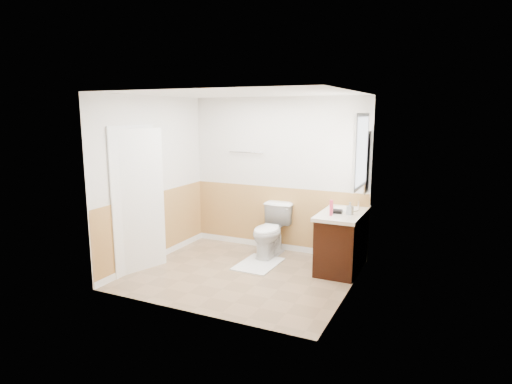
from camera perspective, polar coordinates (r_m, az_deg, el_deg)
The scene contains 32 objects.
floor at distance 6.22m, azimuth -1.84°, elevation -10.79°, with size 3.00×3.00×0.00m, color #8C7051.
ceiling at distance 5.80m, azimuth -1.99°, elevation 12.90°, with size 3.00×3.00×0.00m, color white.
wall_back at distance 7.05m, azimuth 2.88°, elevation 2.28°, with size 3.00×3.00×0.00m, color silver.
wall_front at distance 4.78m, azimuth -9.00°, elevation -1.81°, with size 3.00×3.00×0.00m, color silver.
wall_left at distance 6.69m, azimuth -13.46°, elevation 1.55°, with size 3.00×3.00×0.00m, color silver.
wall_right at distance 5.38m, azimuth 12.48°, elevation -0.55°, with size 3.00×3.00×0.00m, color silver.
wainscot_back at distance 7.18m, azimuth 2.79°, elevation -3.67°, with size 3.00×3.00×0.00m, color tan.
wainscot_front at distance 5.00m, azimuth -8.67°, elevation -10.21°, with size 3.00×3.00×0.00m, color tan.
wainscot_left at distance 6.83m, azimuth -13.11°, elevation -4.68°, with size 2.60×2.60×0.00m, color tan.
wainscot_right at distance 5.57m, azimuth 12.05°, elevation -8.13°, with size 2.60×2.60×0.00m, color tan.
toilet at distance 6.84m, azimuth 1.92°, elevation -5.15°, with size 0.46×0.81×0.82m, color white.
bath_mat at distance 6.57m, azimuth 0.33°, elevation -9.49°, with size 0.55×0.80×0.02m, color white.
vanity_cabinet at distance 6.44m, azimuth 11.35°, elevation -6.47°, with size 0.55×1.10×0.80m, color black.
vanity_knob_left at distance 6.38m, azimuth 8.55°, elevation -5.14°, with size 0.03×0.03×0.03m, color #BCBBC3.
vanity_knob_right at distance 6.57m, azimuth 9.05°, elevation -4.70°, with size 0.03×0.03×0.03m, color silver.
countertop at distance 6.33m, azimuth 11.40°, elevation -2.78°, with size 0.60×1.15×0.05m, color silver.
sink_basin at distance 6.47m, azimuth 11.81°, elevation -2.20°, with size 0.36×0.36×0.02m, color white.
faucet at distance 6.42m, azimuth 13.39°, elevation -1.82°, with size 0.02×0.02×0.14m, color white.
lotion_bottle at distance 6.03m, azimuth 9.91°, elevation -2.07°, with size 0.05×0.05×0.22m, color #C13250.
soap_dispenser at distance 6.16m, azimuth 12.32°, elevation -2.12°, with size 0.08×0.08×0.18m, color #909AA2.
hair_dryer_body at distance 6.18m, azimuth 10.71°, elevation -2.51°, with size 0.07×0.07×0.14m, color black.
hair_dryer_handle at distance 6.24m, azimuth 10.54°, elevation -2.66°, with size 0.03×0.03×0.07m, color black.
mirror_panel at distance 6.40m, azimuth 14.56°, elevation 3.83°, with size 0.02×0.35×0.90m, color silver.
window_frame at distance 5.89m, azimuth 13.66°, elevation 5.26°, with size 0.04×0.80×1.00m, color white.
window_glass at distance 5.88m, azimuth 13.81°, elevation 5.25°, with size 0.01×0.70×0.90m, color white.
door at distance 6.32m, azimuth -15.18°, elevation -1.16°, with size 0.05×0.80×2.04m, color white.
door_frame at distance 6.37m, azimuth -15.71°, elevation -1.01°, with size 0.02×0.92×2.10m, color white.
door_knob at distance 6.55m, azimuth -12.90°, elevation -1.28°, with size 0.06×0.06×0.06m, color silver.
towel_bar at distance 7.18m, azimuth -1.33°, elevation 5.26°, with size 0.02×0.02×0.62m, color silver.
tp_holder_bar at distance 7.12m, azimuth 1.88°, elevation -2.13°, with size 0.02×0.02×0.14m, color silver.
tp_roll at distance 7.12m, azimuth 1.88°, elevation -2.13°, with size 0.11×0.11×0.10m, color white.
tp_sheet at distance 7.14m, azimuth 1.87°, elevation -2.99°, with size 0.10×0.01×0.16m, color white.
Camera 1 is at (2.63, -5.16, 2.26)m, focal length 30.28 mm.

